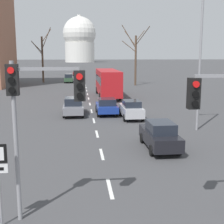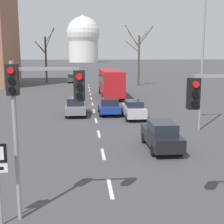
% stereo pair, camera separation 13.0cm
% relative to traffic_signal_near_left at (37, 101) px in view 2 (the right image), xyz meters
% --- Properties ---
extents(lane_stripe_1, '(0.16, 2.00, 0.01)m').
position_rel_traffic_signal_near_left_xyz_m(lane_stripe_1, '(2.49, 2.11, -3.95)').
color(lane_stripe_1, silver).
rests_on(lane_stripe_1, ground_plane).
extents(lane_stripe_2, '(0.16, 2.00, 0.01)m').
position_rel_traffic_signal_near_left_xyz_m(lane_stripe_2, '(2.49, 6.61, -3.95)').
color(lane_stripe_2, silver).
rests_on(lane_stripe_2, ground_plane).
extents(lane_stripe_3, '(0.16, 2.00, 0.01)m').
position_rel_traffic_signal_near_left_xyz_m(lane_stripe_3, '(2.49, 11.11, -3.95)').
color(lane_stripe_3, silver).
rests_on(lane_stripe_3, ground_plane).
extents(lane_stripe_4, '(0.16, 2.00, 0.01)m').
position_rel_traffic_signal_near_left_xyz_m(lane_stripe_4, '(2.49, 15.61, -3.95)').
color(lane_stripe_4, silver).
rests_on(lane_stripe_4, ground_plane).
extents(lane_stripe_5, '(0.16, 2.00, 0.01)m').
position_rel_traffic_signal_near_left_xyz_m(lane_stripe_5, '(2.49, 20.11, -3.95)').
color(lane_stripe_5, silver).
rests_on(lane_stripe_5, ground_plane).
extents(lane_stripe_6, '(0.16, 2.00, 0.01)m').
position_rel_traffic_signal_near_left_xyz_m(lane_stripe_6, '(2.49, 24.61, -3.95)').
color(lane_stripe_6, silver).
rests_on(lane_stripe_6, ground_plane).
extents(lane_stripe_7, '(0.16, 2.00, 0.01)m').
position_rel_traffic_signal_near_left_xyz_m(lane_stripe_7, '(2.49, 29.11, -3.95)').
color(lane_stripe_7, silver).
rests_on(lane_stripe_7, ground_plane).
extents(lane_stripe_8, '(0.16, 2.00, 0.01)m').
position_rel_traffic_signal_near_left_xyz_m(lane_stripe_8, '(2.49, 33.61, -3.95)').
color(lane_stripe_8, silver).
rests_on(lane_stripe_8, ground_plane).
extents(lane_stripe_9, '(0.16, 2.00, 0.01)m').
position_rel_traffic_signal_near_left_xyz_m(lane_stripe_9, '(2.49, 38.11, -3.95)').
color(lane_stripe_9, silver).
rests_on(lane_stripe_9, ground_plane).
extents(lane_stripe_10, '(0.16, 2.00, 0.01)m').
position_rel_traffic_signal_near_left_xyz_m(lane_stripe_10, '(2.49, 42.61, -3.95)').
color(lane_stripe_10, silver).
rests_on(lane_stripe_10, ground_plane).
extents(lane_stripe_11, '(0.16, 2.00, 0.01)m').
position_rel_traffic_signal_near_left_xyz_m(lane_stripe_11, '(2.49, 47.11, -3.95)').
color(lane_stripe_11, silver).
rests_on(lane_stripe_11, ground_plane).
extents(traffic_signal_near_left, '(2.40, 0.34, 5.19)m').
position_rel_traffic_signal_near_left_xyz_m(traffic_signal_near_left, '(0.00, 0.00, 0.00)').
color(traffic_signal_near_left, gray).
rests_on(traffic_signal_near_left, ground_plane).
extents(traffic_signal_near_right, '(1.77, 0.34, 4.98)m').
position_rel_traffic_signal_near_left_xyz_m(traffic_signal_near_right, '(5.75, -0.57, -0.19)').
color(traffic_signal_near_right, gray).
rests_on(traffic_signal_near_right, ground_plane).
extents(street_lamp_right, '(1.90, 0.36, 9.57)m').
position_rel_traffic_signal_near_left_xyz_m(street_lamp_right, '(9.47, 11.47, 1.78)').
color(street_lamp_right, gray).
rests_on(street_lamp_right, ground_plane).
extents(sedan_near_left, '(1.70, 4.16, 1.64)m').
position_rel_traffic_signal_near_left_xyz_m(sedan_near_left, '(5.91, 7.26, -3.13)').
color(sedan_near_left, black).
rests_on(sedan_near_left, ground_plane).
extents(sedan_near_right, '(1.87, 3.80, 1.66)m').
position_rel_traffic_signal_near_left_xyz_m(sedan_near_right, '(0.72, 73.80, -3.11)').
color(sedan_near_right, maroon).
rests_on(sedan_near_right, ground_plane).
extents(sedan_mid_centre, '(1.77, 4.29, 1.72)m').
position_rel_traffic_signal_near_left_xyz_m(sedan_mid_centre, '(-0.69, 53.02, -3.11)').
color(sedan_mid_centre, '#2D4C33').
rests_on(sedan_mid_centre, ground_plane).
extents(sedan_far_left, '(1.85, 4.48, 1.61)m').
position_rel_traffic_signal_near_left_xyz_m(sedan_far_left, '(0.79, 18.33, -3.14)').
color(sedan_far_left, slate).
rests_on(sedan_far_left, ground_plane).
extents(sedan_far_right, '(1.69, 4.05, 1.58)m').
position_rel_traffic_signal_near_left_xyz_m(sedan_far_right, '(5.75, 16.21, -3.15)').
color(sedan_far_right, '#B7B7BC').
rests_on(sedan_far_right, ground_plane).
extents(sedan_distant_centre, '(1.90, 3.85, 1.50)m').
position_rel_traffic_signal_near_left_xyz_m(sedan_distant_centre, '(3.80, 18.23, -3.17)').
color(sedan_distant_centre, navy).
rests_on(sedan_distant_centre, ground_plane).
extents(city_bus, '(2.66, 10.80, 3.48)m').
position_rel_traffic_signal_near_left_xyz_m(city_bus, '(5.05, 30.48, -1.90)').
color(city_bus, red).
rests_on(city_bus, ground_plane).
extents(bare_tree_left_near, '(3.77, 2.72, 10.63)m').
position_rel_traffic_signal_near_left_xyz_m(bare_tree_left_near, '(-5.73, 53.71, 1.15)').
color(bare_tree_left_near, brown).
rests_on(bare_tree_left_near, ground_plane).
extents(bare_tree_right_near, '(4.49, 6.44, 10.64)m').
position_rel_traffic_signal_near_left_xyz_m(bare_tree_right_near, '(11.40, 45.80, 1.31)').
color(bare_tree_right_near, brown).
rests_on(bare_tree_right_near, ground_plane).
extents(capitol_dome, '(25.26, 25.26, 35.67)m').
position_rel_traffic_signal_near_left_xyz_m(capitol_dome, '(2.49, 238.40, 13.43)').
color(capitol_dome, silver).
rests_on(capitol_dome, ground_plane).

